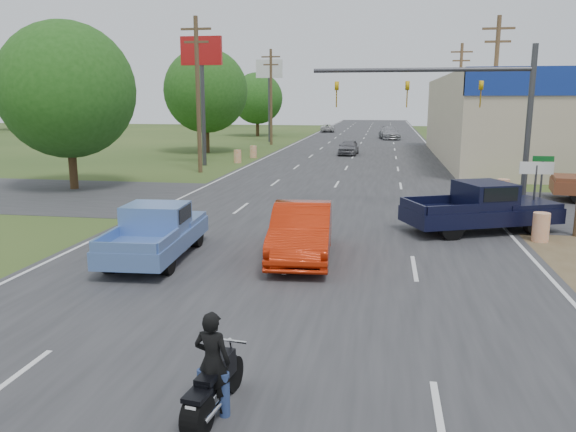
% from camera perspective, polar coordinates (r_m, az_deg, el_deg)
% --- Properties ---
extents(ground, '(200.00, 200.00, 0.00)m').
position_cam_1_polar(ground, '(9.59, -7.99, -18.24)').
color(ground, '#2C441B').
rests_on(ground, ground).
extents(main_road, '(15.00, 180.00, 0.02)m').
position_cam_1_polar(main_road, '(48.19, 6.61, 5.98)').
color(main_road, '#2D2D30').
rests_on(main_road, ground).
extents(cross_road, '(120.00, 10.00, 0.02)m').
position_cam_1_polar(cross_road, '(26.45, 3.87, 1.33)').
color(cross_road, '#2D2D30').
rests_on(cross_road, ground).
extents(utility_pole_2, '(2.00, 0.28, 10.00)m').
position_cam_1_polar(utility_pole_2, '(39.49, 20.21, 11.82)').
color(utility_pole_2, '#4C3823').
rests_on(utility_pole_2, ground).
extents(utility_pole_3, '(2.00, 0.28, 10.00)m').
position_cam_1_polar(utility_pole_3, '(57.30, 17.01, 11.77)').
color(utility_pole_3, '#4C3823').
rests_on(utility_pole_3, ground).
extents(utility_pole_5, '(2.00, 0.28, 10.00)m').
position_cam_1_polar(utility_pole_5, '(37.89, -9.14, 12.41)').
color(utility_pole_5, '#4C3823').
rests_on(utility_pole_5, ground).
extents(utility_pole_6, '(2.00, 0.28, 10.00)m').
position_cam_1_polar(utility_pole_6, '(61.11, -1.74, 12.23)').
color(utility_pole_6, '#4C3823').
rests_on(utility_pole_6, ground).
extents(tree_0, '(7.14, 7.14, 8.84)m').
position_cam_1_polar(tree_0, '(32.48, -21.54, 11.80)').
color(tree_0, '#422D19').
rests_on(tree_0, ground).
extents(tree_1, '(7.56, 7.56, 9.36)m').
position_cam_1_polar(tree_1, '(52.44, -8.37, 12.48)').
color(tree_1, '#422D19').
rests_on(tree_1, ground).
extents(tree_2, '(6.72, 6.72, 8.32)m').
position_cam_1_polar(tree_2, '(75.78, -3.14, 11.84)').
color(tree_2, '#422D19').
rests_on(tree_2, ground).
extents(tree_4, '(9.24, 9.24, 11.44)m').
position_cam_1_polar(tree_4, '(100.98, -25.62, 11.76)').
color(tree_4, '#422D19').
rests_on(tree_4, ground).
extents(tree_5, '(7.98, 7.98, 9.88)m').
position_cam_1_polar(tree_5, '(106.47, 25.17, 11.24)').
color(tree_5, '#422D19').
rests_on(tree_5, ground).
extents(tree_6, '(8.82, 8.82, 10.92)m').
position_cam_1_polar(tree_6, '(107.95, -8.03, 12.53)').
color(tree_6, '#422D19').
rests_on(tree_6, ground).
extents(barrel_0, '(0.56, 0.56, 1.00)m').
position_cam_1_polar(barrel_0, '(21.03, 24.30, -1.04)').
color(barrel_0, orange).
rests_on(barrel_0, ground).
extents(barrel_1, '(0.56, 0.56, 1.00)m').
position_cam_1_polar(barrel_1, '(29.28, 21.02, 2.55)').
color(barrel_1, orange).
rests_on(barrel_1, ground).
extents(barrel_2, '(0.56, 0.56, 1.00)m').
position_cam_1_polar(barrel_2, '(43.55, -5.14, 6.05)').
color(barrel_2, orange).
rests_on(barrel_2, ground).
extents(barrel_3, '(0.56, 0.56, 1.00)m').
position_cam_1_polar(barrel_3, '(47.34, -3.54, 6.53)').
color(barrel_3, orange).
rests_on(barrel_3, ground).
extents(pole_sign_left_near, '(3.00, 0.35, 9.20)m').
position_cam_1_polar(pole_sign_left_near, '(42.06, -8.75, 14.86)').
color(pole_sign_left_near, '#3F3F44').
rests_on(pole_sign_left_near, ground).
extents(pole_sign_left_far, '(3.00, 0.35, 9.20)m').
position_cam_1_polar(pole_sign_left_far, '(65.27, -1.91, 13.82)').
color(pole_sign_left_far, '#3F3F44').
rests_on(pole_sign_left_far, ground).
extents(lane_sign, '(1.20, 0.08, 2.52)m').
position_cam_1_polar(lane_sign, '(22.76, 23.86, 3.48)').
color(lane_sign, '#3F3F44').
rests_on(lane_sign, ground).
extents(street_name_sign, '(0.80, 0.08, 2.61)m').
position_cam_1_polar(street_name_sign, '(24.39, 24.34, 3.23)').
color(street_name_sign, '#3F3F44').
rests_on(street_name_sign, ground).
extents(signal_mast, '(9.12, 0.40, 7.00)m').
position_cam_1_polar(signal_mast, '(25.09, 17.40, 11.28)').
color(signal_mast, '#3F3F44').
rests_on(signal_mast, ground).
extents(red_convertible, '(2.13, 5.12, 1.65)m').
position_cam_1_polar(red_convertible, '(17.09, 1.39, -1.63)').
color(red_convertible, red).
rests_on(red_convertible, ground).
extents(motorcycle, '(0.65, 1.93, 0.98)m').
position_cam_1_polar(motorcycle, '(9.01, -7.71, -17.17)').
color(motorcycle, black).
rests_on(motorcycle, ground).
extents(rider, '(0.63, 0.46, 1.59)m').
position_cam_1_polar(rider, '(8.87, -7.67, -15.02)').
color(rider, black).
rests_on(rider, ground).
extents(blue_pickup, '(2.26, 5.19, 1.68)m').
position_cam_1_polar(blue_pickup, '(17.58, -13.14, -1.48)').
color(blue_pickup, black).
rests_on(blue_pickup, ground).
extents(navy_pickup, '(5.94, 4.15, 1.84)m').
position_cam_1_polar(navy_pickup, '(21.74, 19.31, 0.88)').
color(navy_pickup, black).
rests_on(navy_pickup, ground).
extents(distant_car_grey, '(1.78, 4.02, 1.35)m').
position_cam_1_polar(distant_car_grey, '(50.02, 6.18, 6.96)').
color(distant_car_grey, slate).
rests_on(distant_car_grey, ground).
extents(distant_car_silver, '(2.89, 5.56, 1.54)m').
position_cam_1_polar(distant_car_silver, '(70.86, 10.26, 8.30)').
color(distant_car_silver, '#99999E').
rests_on(distant_car_silver, ground).
extents(distant_car_white, '(2.58, 4.51, 1.18)m').
position_cam_1_polar(distant_car_white, '(85.64, 4.00, 8.90)').
color(distant_car_white, '#BBBBBB').
rests_on(distant_car_white, ground).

